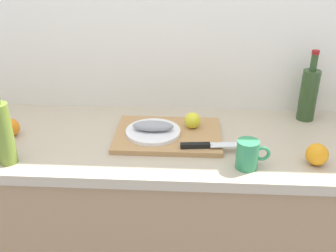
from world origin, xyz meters
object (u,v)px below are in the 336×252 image
(coffee_mug_0, at_px, (248,154))
(lemon_0, at_px, (192,120))
(cutting_board, at_px, (168,135))
(chef_knife, at_px, (209,145))
(orange_0, at_px, (10,128))
(white_plate, at_px, (153,131))
(wine_bottle, at_px, (309,94))
(fish_fillet, at_px, (153,126))
(olive_oil_bottle, at_px, (3,132))

(coffee_mug_0, bearing_deg, lemon_0, 126.45)
(lemon_0, bearing_deg, cutting_board, -151.83)
(chef_knife, distance_m, orange_0, 0.80)
(lemon_0, bearing_deg, white_plate, -159.39)
(wine_bottle, height_order, coffee_mug_0, wine_bottle)
(cutting_board, xyz_separation_m, coffee_mug_0, (0.29, -0.21, 0.04))
(fish_fillet, height_order, coffee_mug_0, coffee_mug_0)
(white_plate, distance_m, olive_oil_bottle, 0.55)
(lemon_0, relative_size, wine_bottle, 0.21)
(wine_bottle, distance_m, orange_0, 1.24)
(olive_oil_bottle, distance_m, orange_0, 0.23)
(cutting_board, distance_m, coffee_mug_0, 0.36)
(olive_oil_bottle, height_order, coffee_mug_0, olive_oil_bottle)
(olive_oil_bottle, height_order, wine_bottle, wine_bottle)
(chef_knife, distance_m, coffee_mug_0, 0.16)
(coffee_mug_0, bearing_deg, cutting_board, 144.15)
(cutting_board, distance_m, white_plate, 0.06)
(fish_fillet, distance_m, chef_knife, 0.24)
(coffee_mug_0, xyz_separation_m, orange_0, (-0.92, 0.18, -0.02))
(white_plate, xyz_separation_m, chef_knife, (0.22, -0.10, 0.00))
(white_plate, relative_size, lemon_0, 3.35)
(white_plate, relative_size, wine_bottle, 0.71)
(white_plate, height_order, coffee_mug_0, coffee_mug_0)
(cutting_board, relative_size, chef_knife, 1.44)
(wine_bottle, bearing_deg, cutting_board, -160.75)
(white_plate, distance_m, chef_knife, 0.24)
(lemon_0, distance_m, orange_0, 0.73)
(white_plate, bearing_deg, coffee_mug_0, -30.14)
(fish_fillet, xyz_separation_m, olive_oil_bottle, (-0.50, -0.21, 0.07))
(white_plate, relative_size, coffee_mug_0, 1.86)
(chef_knife, relative_size, coffee_mug_0, 2.49)
(cutting_board, xyz_separation_m, chef_knife, (0.16, -0.11, 0.02))
(coffee_mug_0, distance_m, orange_0, 0.94)
(olive_oil_bottle, relative_size, wine_bottle, 0.95)
(cutting_board, bearing_deg, wine_bottle, 19.25)
(wine_bottle, xyz_separation_m, coffee_mug_0, (-0.30, -0.41, -0.07))
(chef_knife, height_order, coffee_mug_0, coffee_mug_0)
(cutting_board, bearing_deg, fish_fillet, -173.44)
(wine_bottle, bearing_deg, fish_fillet, -161.84)
(cutting_board, relative_size, coffee_mug_0, 3.58)
(chef_knife, relative_size, olive_oil_bottle, 1.00)
(cutting_board, xyz_separation_m, olive_oil_bottle, (-0.56, -0.22, 0.11))
(chef_knife, xyz_separation_m, orange_0, (-0.79, 0.09, 0.01))
(olive_oil_bottle, bearing_deg, orange_0, 110.69)
(cutting_board, bearing_deg, coffee_mug_0, -35.85)
(chef_knife, bearing_deg, olive_oil_bottle, -176.67)
(cutting_board, height_order, white_plate, white_plate)
(chef_knife, xyz_separation_m, lemon_0, (-0.06, 0.16, 0.02))
(lemon_0, bearing_deg, orange_0, -174.09)
(fish_fillet, height_order, olive_oil_bottle, olive_oil_bottle)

